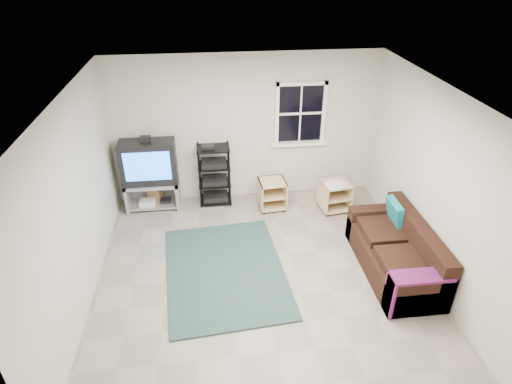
{
  "coord_description": "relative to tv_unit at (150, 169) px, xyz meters",
  "views": [
    {
      "loc": [
        -0.63,
        -4.61,
        4.08
      ],
      "look_at": [
        -0.04,
        0.4,
        1.14
      ],
      "focal_mm": 30.0,
      "sensor_mm": 36.0,
      "label": 1
    }
  ],
  "objects": [
    {
      "name": "room",
      "position": [
        2.62,
        0.22,
        0.73
      ],
      "size": [
        4.6,
        4.62,
        4.6
      ],
      "color": "gray",
      "rests_on": "ground"
    },
    {
      "name": "tv_unit",
      "position": [
        0.0,
        0.0,
        0.0
      ],
      "size": [
        0.92,
        0.46,
        1.35
      ],
      "color": "#94949C",
      "rests_on": "ground"
    },
    {
      "name": "av_rack",
      "position": [
        1.1,
        0.03,
        -0.26
      ],
      "size": [
        0.56,
        0.41,
        1.12
      ],
      "color": "black",
      "rests_on": "ground"
    },
    {
      "name": "side_table_left",
      "position": [
        2.08,
        -0.24,
        -0.46
      ],
      "size": [
        0.48,
        0.48,
        0.53
      ],
      "rotation": [
        0.0,
        0.0,
        0.08
      ],
      "color": "#DDB888",
      "rests_on": "ground"
    },
    {
      "name": "side_table_right",
      "position": [
        3.15,
        -0.43,
        -0.43
      ],
      "size": [
        0.54,
        0.55,
        0.56
      ],
      "rotation": [
        0.0,
        0.0,
        0.14
      ],
      "color": "#DDB888",
      "rests_on": "ground"
    },
    {
      "name": "sofa",
      "position": [
        3.58,
        -2.16,
        -0.44
      ],
      "size": [
        0.81,
        1.84,
        0.84
      ],
      "color": "black",
      "rests_on": "ground"
    },
    {
      "name": "shag_rug",
      "position": [
        1.16,
        -1.91,
        -0.73
      ],
      "size": [
        1.82,
        2.39,
        0.03
      ],
      "primitive_type": "cube",
      "rotation": [
        0.0,
        0.0,
        0.08
      ],
      "color": "#2F1E15",
      "rests_on": "ground"
    },
    {
      "name": "paper_bag",
      "position": [
        0.02,
        0.13,
        -0.56
      ],
      "size": [
        0.29,
        0.24,
        0.35
      ],
      "primitive_type": "cube",
      "rotation": [
        0.0,
        0.0,
        -0.4
      ],
      "color": "olive",
      "rests_on": "ground"
    }
  ]
}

